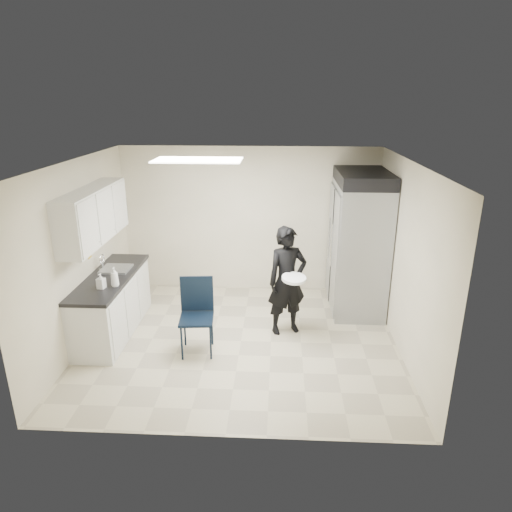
# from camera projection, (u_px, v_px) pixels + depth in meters

# --- Properties ---
(floor) EXTENTS (4.50, 4.50, 0.00)m
(floor) POSITION_uv_depth(u_px,v_px,m) (241.00, 341.00, 6.69)
(floor) COLOR #B6AC8F
(floor) RESTS_ON ground
(ceiling) EXTENTS (4.50, 4.50, 0.00)m
(ceiling) POSITION_uv_depth(u_px,v_px,m) (239.00, 162.00, 5.83)
(ceiling) COLOR silver
(ceiling) RESTS_ON back_wall
(back_wall) EXTENTS (4.50, 0.00, 4.50)m
(back_wall) POSITION_uv_depth(u_px,v_px,m) (250.00, 220.00, 8.15)
(back_wall) COLOR beige
(back_wall) RESTS_ON floor
(left_wall) EXTENTS (0.00, 4.00, 4.00)m
(left_wall) POSITION_uv_depth(u_px,v_px,m) (80.00, 255.00, 6.37)
(left_wall) COLOR beige
(left_wall) RESTS_ON floor
(right_wall) EXTENTS (0.00, 4.00, 4.00)m
(right_wall) POSITION_uv_depth(u_px,v_px,m) (406.00, 261.00, 6.15)
(right_wall) COLOR beige
(right_wall) RESTS_ON floor
(ceiling_panel) EXTENTS (1.20, 0.60, 0.02)m
(ceiling_panel) POSITION_uv_depth(u_px,v_px,m) (198.00, 160.00, 6.25)
(ceiling_panel) COLOR white
(ceiling_panel) RESTS_ON ceiling
(lower_counter) EXTENTS (0.60, 1.90, 0.86)m
(lower_counter) POSITION_uv_depth(u_px,v_px,m) (112.00, 306.00, 6.83)
(lower_counter) COLOR silver
(lower_counter) RESTS_ON floor
(countertop) EXTENTS (0.64, 1.95, 0.05)m
(countertop) POSITION_uv_depth(u_px,v_px,m) (109.00, 277.00, 6.68)
(countertop) COLOR black
(countertop) RESTS_ON lower_counter
(sink) EXTENTS (0.42, 0.40, 0.14)m
(sink) POSITION_uv_depth(u_px,v_px,m) (116.00, 272.00, 6.92)
(sink) COLOR gray
(sink) RESTS_ON countertop
(faucet) EXTENTS (0.02, 0.02, 0.24)m
(faucet) POSITION_uv_depth(u_px,v_px,m) (102.00, 263.00, 6.88)
(faucet) COLOR silver
(faucet) RESTS_ON countertop
(upper_cabinets) EXTENTS (0.35, 1.80, 0.75)m
(upper_cabinets) POSITION_uv_depth(u_px,v_px,m) (93.00, 215.00, 6.38)
(upper_cabinets) COLOR silver
(upper_cabinets) RESTS_ON left_wall
(towel_dispenser) EXTENTS (0.22, 0.30, 0.35)m
(towel_dispenser) POSITION_uv_depth(u_px,v_px,m) (118.00, 210.00, 7.53)
(towel_dispenser) COLOR black
(towel_dispenser) RESTS_ON left_wall
(notice_sticker_left) EXTENTS (0.00, 0.12, 0.07)m
(notice_sticker_left) POSITION_uv_depth(u_px,v_px,m) (84.00, 258.00, 6.49)
(notice_sticker_left) COLOR yellow
(notice_sticker_left) RESTS_ON left_wall
(notice_sticker_right) EXTENTS (0.00, 0.12, 0.07)m
(notice_sticker_right) POSITION_uv_depth(u_px,v_px,m) (90.00, 256.00, 6.69)
(notice_sticker_right) COLOR yellow
(notice_sticker_right) RESTS_ON left_wall
(commercial_fridge) EXTENTS (0.80, 1.35, 2.10)m
(commercial_fridge) POSITION_uv_depth(u_px,v_px,m) (358.00, 248.00, 7.46)
(commercial_fridge) COLOR gray
(commercial_fridge) RESTS_ON floor
(fridge_compressor) EXTENTS (0.80, 1.35, 0.20)m
(fridge_compressor) POSITION_uv_depth(u_px,v_px,m) (364.00, 178.00, 7.07)
(fridge_compressor) COLOR black
(fridge_compressor) RESTS_ON commercial_fridge
(folding_chair) EXTENTS (0.50, 0.50, 1.03)m
(folding_chair) POSITION_uv_depth(u_px,v_px,m) (197.00, 319.00, 6.24)
(folding_chair) COLOR black
(folding_chair) RESTS_ON floor
(man_tuxedo) EXTENTS (0.71, 0.60, 1.65)m
(man_tuxedo) POSITION_uv_depth(u_px,v_px,m) (287.00, 281.00, 6.72)
(man_tuxedo) COLOR black
(man_tuxedo) RESTS_ON floor
(bucket_lid) EXTENTS (0.45, 0.45, 0.04)m
(bucket_lid) POSITION_uv_depth(u_px,v_px,m) (294.00, 278.00, 6.45)
(bucket_lid) COLOR silver
(bucket_lid) RESTS_ON man_tuxedo
(soap_bottle_a) EXTENTS (0.11, 0.11, 0.28)m
(soap_bottle_a) POSITION_uv_depth(u_px,v_px,m) (114.00, 277.00, 6.27)
(soap_bottle_a) COLOR silver
(soap_bottle_a) RESTS_ON countertop
(soap_bottle_b) EXTENTS (0.12, 0.12, 0.22)m
(soap_bottle_b) POSITION_uv_depth(u_px,v_px,m) (101.00, 281.00, 6.21)
(soap_bottle_b) COLOR silver
(soap_bottle_b) RESTS_ON countertop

